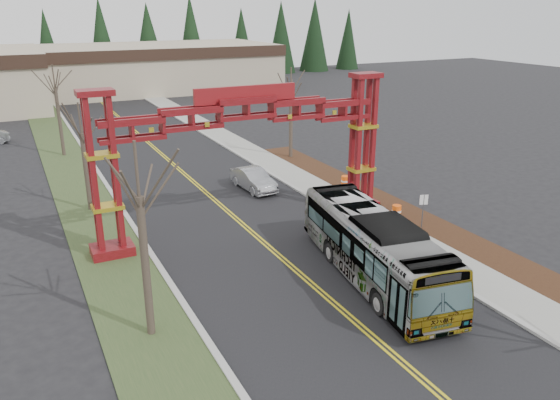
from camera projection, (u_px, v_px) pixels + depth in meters
road at (210, 196)px, 38.78m from camera, size 12.00×110.00×0.02m
lane_line_left at (208, 196)px, 38.73m from camera, size 0.12×100.00×0.01m
lane_line_right at (211, 195)px, 38.83m from camera, size 0.12×100.00×0.01m
curb_right at (286, 183)px, 41.35m from camera, size 0.30×110.00×0.15m
sidewalk_right at (303, 181)px, 41.96m from camera, size 2.60×110.00×0.14m
landscape_strip at (473, 247)px, 30.41m from camera, size 2.60×50.00×0.12m
grass_median at (93, 213)px, 35.40m from camera, size 4.00×110.00×0.08m
curb_left at (122, 208)px, 36.17m from camera, size 0.30×110.00×0.15m
gateway_arch at (247, 132)px, 30.88m from camera, size 18.20×1.60×8.90m
retail_building_east at (153, 67)px, 88.16m from camera, size 38.00×20.30×7.00m
conifer_treeline at (77, 45)px, 93.21m from camera, size 116.10×5.60×13.00m
transit_bus at (374, 247)px, 26.49m from camera, size 4.67×12.32×3.35m
silver_sedan at (253, 179)px, 39.90m from camera, size 1.96×4.83×1.56m
bare_tree_median_near at (139, 198)px, 20.41m from camera, size 3.26×3.26×8.13m
bare_tree_median_mid at (82, 134)px, 34.37m from camera, size 2.98×2.98×7.12m
bare_tree_median_far at (55, 88)px, 47.24m from camera, size 3.03×3.03×8.06m
bare_tree_right_far at (291, 93)px, 46.69m from camera, size 3.17×3.17×7.90m
street_sign at (423, 205)px, 32.41m from camera, size 0.48×0.22×2.20m
barrel_south at (396, 213)px, 34.02m from camera, size 0.58×0.58×1.07m
barrel_mid at (350, 190)px, 38.45m from camera, size 0.51×0.51×0.95m
barrel_north at (345, 183)px, 39.92m from camera, size 0.57×0.57×1.05m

